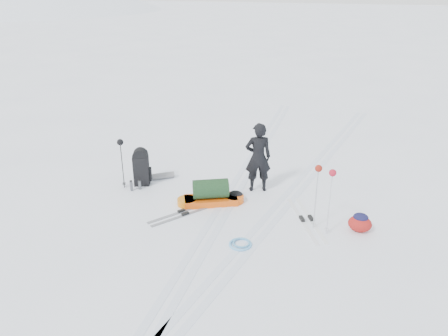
{
  "coord_description": "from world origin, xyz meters",
  "views": [
    {
      "loc": [
        2.94,
        -8.09,
        4.65
      ],
      "look_at": [
        -0.02,
        0.02,
        0.95
      ],
      "focal_mm": 35.0,
      "sensor_mm": 36.0,
      "label": 1
    }
  ],
  "objects": [
    {
      "name": "ground",
      "position": [
        0.0,
        0.0,
        0.0
      ],
      "size": [
        200.0,
        200.0,
        0.0
      ],
      "primitive_type": "plane",
      "color": "white",
      "rests_on": "ground"
    },
    {
      "name": "ski_tracks",
      "position": [
        0.61,
        0.88,
        0.0
      ],
      "size": [
        3.38,
        17.97,
        0.01
      ],
      "color": "silver",
      "rests_on": "ground"
    },
    {
      "name": "skier",
      "position": [
        0.44,
        1.12,
        0.84
      ],
      "size": [
        0.73,
        0.62,
        1.69
      ],
      "primitive_type": "imported",
      "rotation": [
        0.0,
        0.0,
        3.56
      ],
      "color": "black",
      "rests_on": "ground"
    },
    {
      "name": "pulk_sled",
      "position": [
        -0.36,
        0.09,
        0.22
      ],
      "size": [
        1.55,
        1.1,
        0.58
      ],
      "rotation": [
        0.0,
        0.0,
        0.49
      ],
      "color": "#DC4F0C",
      "rests_on": "ground"
    },
    {
      "name": "expedition_rucksack",
      "position": [
        -2.28,
        0.5,
        0.44
      ],
      "size": [
        0.82,
        0.92,
        0.95
      ],
      "rotation": [
        0.0,
        0.0,
        0.4
      ],
      "color": "black",
      "rests_on": "ground"
    },
    {
      "name": "ski_poles_black",
      "position": [
        -2.67,
        0.15,
        1.02
      ],
      "size": [
        0.15,
        0.15,
        1.25
      ],
      "rotation": [
        0.0,
        0.0,
        -0.01
      ],
      "color": "black",
      "rests_on": "ground"
    },
    {
      "name": "ski_poles_silver",
      "position": [
        2.15,
        -0.27,
        1.17
      ],
      "size": [
        0.42,
        0.26,
        1.4
      ],
      "rotation": [
        0.0,
        0.0,
        -0.25
      ],
      "color": "#B8BABF",
      "rests_on": "ground"
    },
    {
      "name": "touring_skis_grey",
      "position": [
        -0.74,
        -0.57,
        0.01
      ],
      "size": [
        1.12,
        1.51,
        0.06
      ],
      "rotation": [
        0.0,
        0.0,
        0.98
      ],
      "color": "gray",
      "rests_on": "ground"
    },
    {
      "name": "touring_skis_white",
      "position": [
        1.82,
        0.07,
        0.02
      ],
      "size": [
        1.18,
        1.85,
        0.07
      ],
      "rotation": [
        0.0,
        0.0,
        -1.07
      ],
      "color": "silver",
      "rests_on": "ground"
    },
    {
      "name": "rope_coil",
      "position": [
        0.81,
        -1.31,
        0.03
      ],
      "size": [
        0.54,
        0.54,
        0.05
      ],
      "rotation": [
        0.0,
        0.0,
        0.25
      ],
      "color": "#5CA8E0",
      "rests_on": "ground"
    },
    {
      "name": "small_daypack",
      "position": [
        2.9,
        -0.0,
        0.2
      ],
      "size": [
        0.59,
        0.55,
        0.4
      ],
      "rotation": [
        0.0,
        0.0,
        -0.56
      ],
      "color": "maroon",
      "rests_on": "ground"
    },
    {
      "name": "thermos_pair",
      "position": [
        -2.32,
        0.1,
        0.13
      ],
      "size": [
        0.22,
        0.21,
        0.27
      ],
      "rotation": [
        0.0,
        0.0,
        -0.03
      ],
      "color": "#55575D",
      "rests_on": "ground"
    },
    {
      "name": "stuff_sack",
      "position": [
        0.12,
        0.45,
        0.11
      ],
      "size": [
        0.42,
        0.37,
        0.22
      ],
      "rotation": [
        0.0,
        0.0,
        0.34
      ],
      "color": "black",
      "rests_on": "ground"
    }
  ]
}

